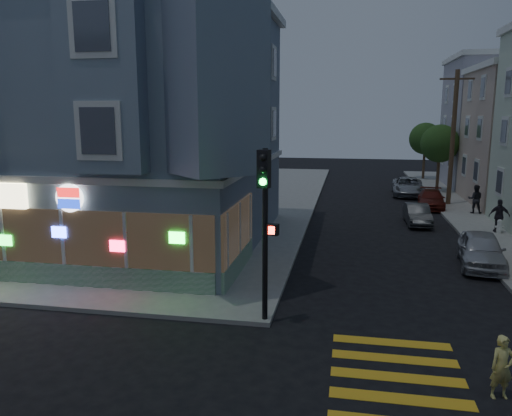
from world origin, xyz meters
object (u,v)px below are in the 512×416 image
(pedestrian_a, at_px, (475,199))
(pedestrian_b, at_px, (499,216))
(street_tree_near, at_px, (440,144))
(running_child, at_px, (502,367))
(parked_car_b, at_px, (417,215))
(utility_pole, at_px, (453,136))
(traffic_signal, at_px, (265,207))
(street_tree_far, at_px, (425,139))
(parked_car_a, at_px, (481,250))
(parked_car_c, at_px, (431,199))
(parked_car_d, at_px, (408,187))
(fire_hydrant, at_px, (499,226))

(pedestrian_a, height_order, pedestrian_b, pedestrian_a)
(pedestrian_b, bearing_deg, street_tree_near, -84.21)
(running_child, height_order, parked_car_b, running_child)
(utility_pole, height_order, traffic_signal, utility_pole)
(parked_car_b, bearing_deg, utility_pole, 64.92)
(traffic_signal, bearing_deg, street_tree_near, 84.77)
(running_child, xyz_separation_m, pedestrian_a, (4.32, 21.60, 0.30))
(street_tree_far, xyz_separation_m, running_child, (-3.52, -38.72, -3.20))
(pedestrian_a, relative_size, parked_car_b, 0.50)
(street_tree_near, height_order, parked_car_a, street_tree_near)
(parked_car_c, height_order, traffic_signal, traffic_signal)
(utility_pole, distance_m, parked_car_a, 15.00)
(utility_pole, bearing_deg, parked_car_a, -95.17)
(parked_car_d, bearing_deg, fire_hydrant, -72.40)
(street_tree_near, xyz_separation_m, parked_car_b, (-3.08, -12.54, -3.35))
(utility_pole, distance_m, running_child, 25.27)
(street_tree_far, height_order, parked_car_d, street_tree_far)
(parked_car_a, distance_m, parked_car_d, 18.53)
(street_tree_far, height_order, running_child, street_tree_far)
(pedestrian_b, height_order, traffic_signal, traffic_signal)
(parked_car_b, height_order, fire_hydrant, parked_car_b)
(parked_car_a, distance_m, parked_car_c, 13.31)
(parked_car_d, bearing_deg, pedestrian_a, -62.63)
(parked_car_a, bearing_deg, parked_car_b, 108.36)
(street_tree_near, xyz_separation_m, traffic_signal, (-9.38, -27.83, -0.29))
(running_child, distance_m, pedestrian_b, 16.93)
(pedestrian_a, height_order, parked_car_d, pedestrian_a)
(utility_pole, height_order, fire_hydrant, utility_pole)
(fire_hydrant, bearing_deg, utility_pole, 96.69)
(street_tree_far, height_order, pedestrian_a, street_tree_far)
(running_child, relative_size, parked_car_a, 0.35)
(street_tree_near, xyz_separation_m, pedestrian_b, (0.80, -14.35, -2.91))
(pedestrian_b, xyz_separation_m, parked_car_d, (-3.26, 12.47, -0.32))
(pedestrian_a, bearing_deg, fire_hydrant, 99.12)
(utility_pole, xyz_separation_m, parked_car_b, (-2.88, -6.54, -4.21))
(street_tree_near, distance_m, running_child, 31.08)
(running_child, bearing_deg, parked_car_d, 74.13)
(utility_pole, height_order, pedestrian_a, utility_pole)
(utility_pole, relative_size, pedestrian_b, 5.14)
(parked_car_b, xyz_separation_m, parked_car_d, (0.62, 10.67, 0.11))
(street_tree_near, bearing_deg, traffic_signal, -108.62)
(pedestrian_a, height_order, fire_hydrant, pedestrian_a)
(parked_car_c, height_order, fire_hydrant, parked_car_c)
(pedestrian_a, distance_m, traffic_signal, 21.46)
(pedestrian_a, bearing_deg, running_child, 87.82)
(parked_car_c, bearing_deg, pedestrian_b, -66.04)
(street_tree_near, relative_size, street_tree_far, 1.00)
(parked_car_d, height_order, traffic_signal, traffic_signal)
(pedestrian_b, xyz_separation_m, parked_car_b, (-3.88, 1.80, -0.44))
(street_tree_near, relative_size, pedestrian_b, 3.03)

